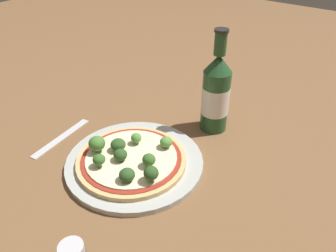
# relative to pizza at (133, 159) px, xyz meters

# --- Properties ---
(ground_plane) EXTENTS (3.00, 3.00, 0.00)m
(ground_plane) POSITION_rel_pizza_xyz_m (-0.00, -0.00, -0.02)
(ground_plane) COLOR brown
(plate) EXTENTS (0.28, 0.28, 0.01)m
(plate) POSITION_rel_pizza_xyz_m (-0.00, 0.01, -0.01)
(plate) COLOR #B2B7B2
(plate) RESTS_ON ground_plane
(pizza) EXTENTS (0.22, 0.22, 0.01)m
(pizza) POSITION_rel_pizza_xyz_m (0.00, 0.00, 0.00)
(pizza) COLOR tan
(pizza) RESTS_ON plate
(broccoli_floret_0) EXTENTS (0.02, 0.02, 0.02)m
(broccoli_floret_0) POSITION_rel_pizza_xyz_m (-0.02, 0.04, 0.02)
(broccoli_floret_0) COLOR #6B8E51
(broccoli_floret_0) RESTS_ON pizza
(broccoli_floret_1) EXTENTS (0.03, 0.03, 0.02)m
(broccoli_floret_1) POSITION_rel_pizza_xyz_m (0.04, 0.06, 0.02)
(broccoli_floret_1) COLOR #6B8E51
(broccoli_floret_1) RESTS_ON pizza
(broccoli_floret_2) EXTENTS (0.03, 0.03, 0.03)m
(broccoli_floret_2) POSITION_rel_pizza_xyz_m (-0.07, -0.03, 0.03)
(broccoli_floret_2) COLOR #6B8E51
(broccoli_floret_2) RESTS_ON pizza
(broccoli_floret_3) EXTENTS (0.03, 0.03, 0.03)m
(broccoli_floret_3) POSITION_rel_pizza_xyz_m (0.05, -0.00, 0.02)
(broccoli_floret_3) COLOR #6B8E51
(broccoli_floret_3) RESTS_ON pizza
(broccoli_floret_4) EXTENTS (0.03, 0.03, 0.03)m
(broccoli_floret_4) POSITION_rel_pizza_xyz_m (0.08, -0.03, 0.03)
(broccoli_floret_4) COLOR #6B8E51
(broccoli_floret_4) RESTS_ON pizza
(broccoli_floret_5) EXTENTS (0.03, 0.03, 0.02)m
(broccoli_floret_5) POSITION_rel_pizza_xyz_m (-0.01, -0.02, 0.02)
(broccoli_floret_5) COLOR #6B8E51
(broccoli_floret_5) RESTS_ON pizza
(broccoli_floret_6) EXTENTS (0.03, 0.03, 0.03)m
(broccoli_floret_6) POSITION_rel_pizza_xyz_m (-0.04, -0.00, 0.02)
(broccoli_floret_6) COLOR #6B8E51
(broccoli_floret_6) RESTS_ON pizza
(broccoli_floret_7) EXTENTS (0.03, 0.03, 0.02)m
(broccoli_floret_7) POSITION_rel_pizza_xyz_m (0.04, -0.06, 0.02)
(broccoli_floret_7) COLOR #6B8E51
(broccoli_floret_7) RESTS_ON pizza
(broccoli_floret_8) EXTENTS (0.02, 0.02, 0.03)m
(broccoli_floret_8) POSITION_rel_pizza_xyz_m (-0.03, -0.06, 0.02)
(broccoli_floret_8) COLOR #6B8E51
(broccoli_floret_8) RESTS_ON pizza
(beer_bottle) EXTENTS (0.06, 0.06, 0.24)m
(beer_bottle) POSITION_rel_pizza_xyz_m (0.06, 0.22, 0.07)
(beer_bottle) COLOR #234C28
(beer_bottle) RESTS_ON ground_plane
(fork) EXTENTS (0.04, 0.17, 0.00)m
(fork) POSITION_rel_pizza_xyz_m (-0.20, -0.03, -0.02)
(fork) COLOR silver
(fork) RESTS_ON ground_plane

